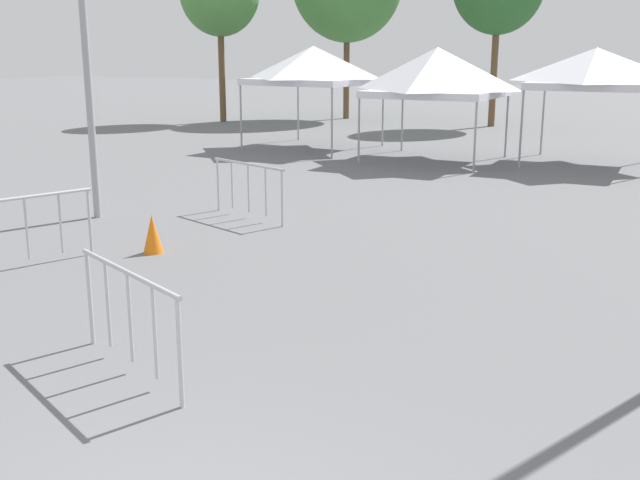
# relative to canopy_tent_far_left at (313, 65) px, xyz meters

# --- Properties ---
(canopy_tent_far_left) EXTENTS (3.80, 3.80, 3.29)m
(canopy_tent_far_left) POSITION_rel_canopy_tent_far_left_xyz_m (0.00, 0.00, 0.00)
(canopy_tent_far_left) COLOR #9E9EA3
(canopy_tent_far_left) RESTS_ON ground
(canopy_tent_behind_center) EXTENTS (3.53, 3.53, 3.24)m
(canopy_tent_behind_center) POSITION_rel_canopy_tent_far_left_xyz_m (4.52, -1.00, -0.14)
(canopy_tent_behind_center) COLOR #9E9EA3
(canopy_tent_behind_center) RESTS_ON ground
(canopy_tent_center) EXTENTS (3.42, 3.42, 3.23)m
(canopy_tent_center) POSITION_rel_canopy_tent_far_left_xyz_m (8.66, 0.24, -0.02)
(canopy_tent_center) COLOR #9E9EA3
(canopy_tent_center) RESTS_ON ground
(crowd_barrier_by_lift) EXTENTS (1.99, 0.76, 1.08)m
(crowd_barrier_by_lift) POSITION_rel_canopy_tent_far_left_xyz_m (3.91, -10.16, -1.93)
(crowd_barrier_by_lift) COLOR #B7BABF
(crowd_barrier_by_lift) RESTS_ON ground
(crowd_barrier_mid_lot) EXTENTS (1.94, 0.89, 1.08)m
(crowd_barrier_mid_lot) POSITION_rel_canopy_tent_far_left_xyz_m (6.76, -16.84, -1.93)
(crowd_barrier_mid_lot) COLOR #B7BABF
(crowd_barrier_mid_lot) RESTS_ON ground
(crowd_barrier_near_person) EXTENTS (0.78, 1.99, 1.08)m
(crowd_barrier_near_person) POSITION_rel_canopy_tent_far_left_xyz_m (2.78, -14.53, -1.93)
(crowd_barrier_near_person) COLOR #B7BABF
(crowd_barrier_near_person) RESTS_ON ground
(traffic_cone_lot_center) EXTENTS (0.32, 0.32, 0.62)m
(traffic_cone_lot_center) POSITION_rel_canopy_tent_far_left_xyz_m (3.93, -13.06, -2.37)
(traffic_cone_lot_center) COLOR orange
(traffic_cone_lot_center) RESTS_ON ground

